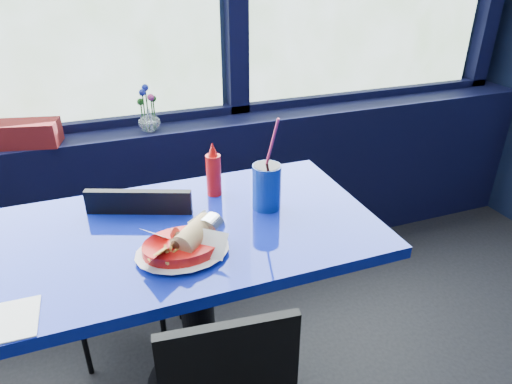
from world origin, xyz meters
The scene contains 8 objects.
window_sill centered at (0.00, 2.87, 0.40)m, with size 5.00×0.26×0.80m, color black.
near_table centered at (0.30, 2.00, 0.57)m, with size 1.20×0.70×0.75m.
chair_near_back centered at (0.12, 2.25, 0.48)m, with size 0.49×0.49×0.83m.
flower_vase centered at (0.30, 2.82, 0.87)m, with size 0.12×0.12×0.22m.
food_basket centered at (0.25, 1.86, 0.78)m, with size 0.30×0.30×0.09m.
ketchup_bottle centered at (0.43, 2.19, 0.84)m, with size 0.05×0.05×0.20m.
soda_cup centered at (0.58, 2.04, 0.83)m, with size 0.10×0.10×0.33m.
napkin centered at (-0.22, 1.73, 0.75)m, with size 0.15×0.15×0.00m, color white.
Camera 1 is at (0.06, 0.75, 1.54)m, focal length 32.00 mm.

